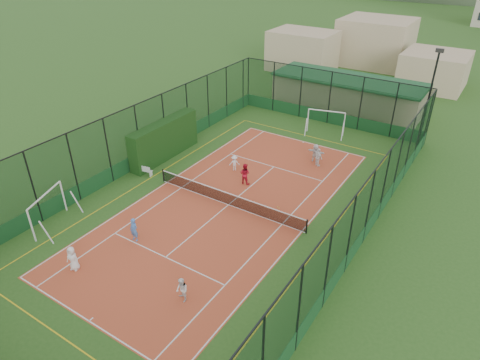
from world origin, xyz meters
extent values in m
plane|color=#2A561D|center=(0.00, 0.00, 0.00)|extent=(300.00, 300.00, 0.00)
cube|color=#C14C2A|center=(0.00, 0.00, 0.01)|extent=(11.17, 23.97, 0.01)
cube|color=black|center=(-8.30, 3.09, 1.55)|extent=(1.06, 7.06, 3.09)
imported|color=white|center=(-3.55, -9.83, 0.75)|extent=(0.82, 0.64, 1.49)
imported|color=#487DCD|center=(-2.58, -6.19, 0.77)|extent=(0.56, 0.37, 1.52)
imported|color=white|center=(2.91, -8.40, 0.70)|extent=(0.84, 0.77, 1.38)
imported|color=white|center=(-2.34, 4.29, 0.63)|extent=(0.92, 0.86, 1.24)
imported|color=white|center=(2.80, 8.43, 0.76)|extent=(0.95, 0.72, 1.49)
imported|color=white|center=(2.31, 9.01, 0.76)|extent=(1.41, 0.50, 1.50)
imported|color=red|center=(-0.59, 3.02, 0.82)|extent=(0.85, 0.70, 1.62)
sphere|color=#CCE033|center=(3.11, 1.47, 0.04)|extent=(0.07, 0.07, 0.07)
sphere|color=#CCE033|center=(2.96, 1.54, 0.04)|extent=(0.07, 0.07, 0.07)
sphere|color=#CCE033|center=(-0.05, 2.16, 0.04)|extent=(0.07, 0.07, 0.07)
camera|label=1|loc=(13.75, -19.89, 16.19)|focal=32.00mm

